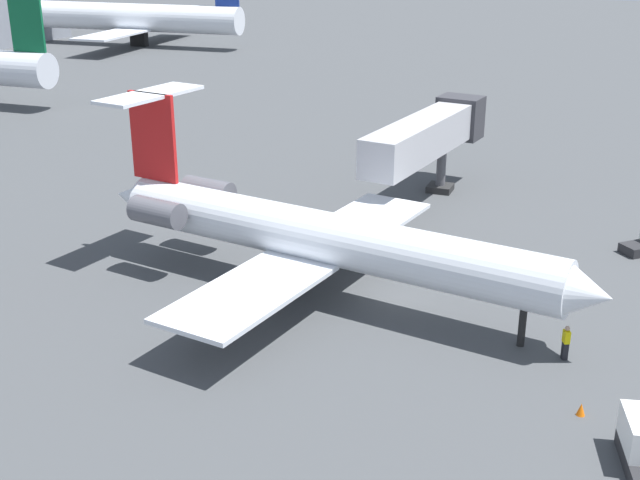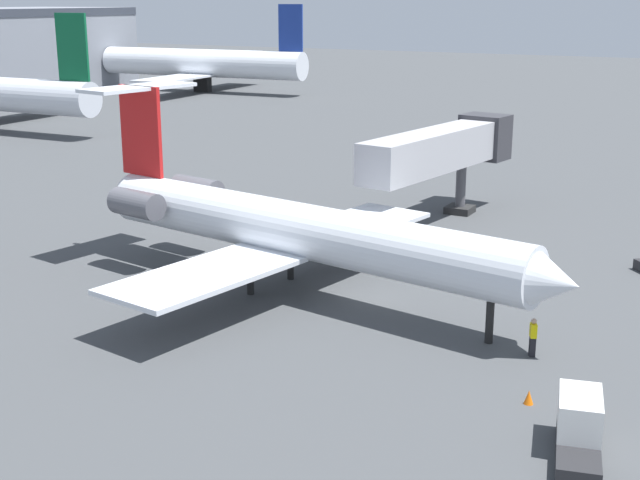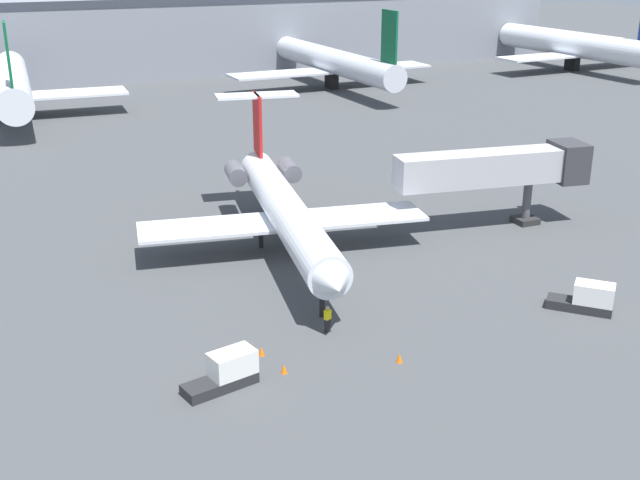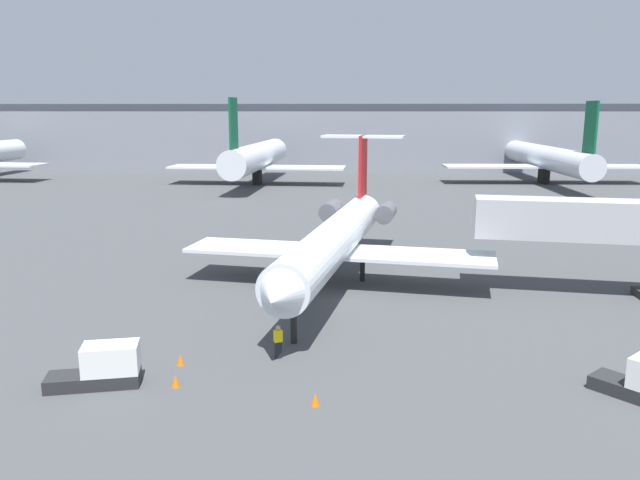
# 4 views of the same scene
# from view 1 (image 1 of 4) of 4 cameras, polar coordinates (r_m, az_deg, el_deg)

# --- Properties ---
(ground_plane) EXTENTS (400.00, 400.00, 0.10)m
(ground_plane) POSITION_cam_1_polar(r_m,az_deg,el_deg) (43.71, 4.66, -4.59)
(ground_plane) COLOR #424447
(regional_jet) EXTENTS (21.83, 29.52, 9.90)m
(regional_jet) POSITION_cam_1_polar(r_m,az_deg,el_deg) (43.58, -0.45, 0.41)
(regional_jet) COLOR silver
(regional_jet) RESTS_ON ground_plane
(jet_bridge) EXTENTS (16.23, 5.20, 6.59)m
(jet_bridge) POSITION_cam_1_polar(r_m,az_deg,el_deg) (59.29, 7.71, 7.29)
(jet_bridge) COLOR #ADADB2
(jet_bridge) RESTS_ON ground_plane
(ground_crew_marshaller) EXTENTS (0.47, 0.41, 1.69)m
(ground_crew_marshaller) POSITION_cam_1_polar(r_m,az_deg,el_deg) (39.70, 16.68, -6.81)
(ground_crew_marshaller) COLOR black
(ground_crew_marshaller) RESTS_ON ground_plane
(traffic_cone_mid) EXTENTS (0.36, 0.36, 0.55)m
(traffic_cone_mid) POSITION_cam_1_polar(r_m,az_deg,el_deg) (35.94, 17.65, -11.13)
(traffic_cone_mid) COLOR orange
(traffic_cone_mid) RESTS_ON ground_plane
(parked_airliner_east_mid) EXTENTS (30.64, 36.32, 13.79)m
(parked_airliner_east_mid) POSITION_cam_1_polar(r_m,az_deg,el_deg) (141.71, -12.48, 14.79)
(parked_airliner_east_mid) COLOR silver
(parked_airliner_east_mid) RESTS_ON ground_plane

